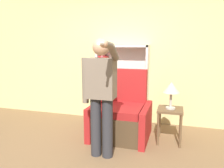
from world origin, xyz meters
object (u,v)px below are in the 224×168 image
armchair (122,116)px  person_standing (101,92)px  table_lamp (171,89)px  bookcase (117,86)px  side_table (170,115)px

armchair → person_standing: size_ratio=0.69×
table_lamp → bookcase: bearing=146.7°
armchair → side_table: armchair is taller
bookcase → armchair: 0.84m
table_lamp → person_standing: bearing=-140.2°
person_standing → armchair: bearing=83.3°
bookcase → table_lamp: size_ratio=3.63×
bookcase → person_standing: (0.19, -1.48, 0.20)m
person_standing → table_lamp: person_standing is taller
bookcase → table_lamp: bearing=-33.3°
armchair → person_standing: 1.00m
bookcase → armchair: (0.28, -0.68, -0.39)m
side_table → table_lamp: 0.44m
bookcase → person_standing: 1.51m
armchair → person_standing: (-0.09, -0.80, 0.59)m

